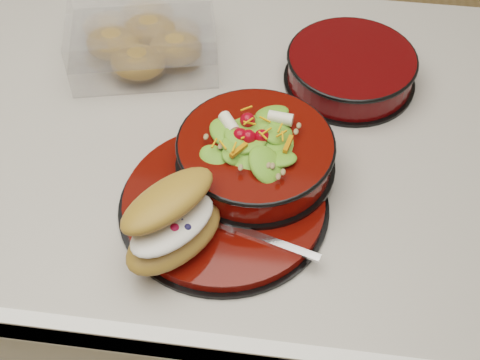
# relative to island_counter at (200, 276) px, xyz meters

# --- Properties ---
(island_counter) EXTENTS (1.24, 0.74, 0.90)m
(island_counter) POSITION_rel_island_counter_xyz_m (0.00, 0.00, 0.00)
(island_counter) COLOR white
(island_counter) RESTS_ON ground
(dinner_plate) EXTENTS (0.29, 0.29, 0.02)m
(dinner_plate) POSITION_rel_island_counter_xyz_m (0.08, -0.16, 0.46)
(dinner_plate) COLOR black
(dinner_plate) RESTS_ON island_counter
(salad_bowl) EXTENTS (0.23, 0.23, 0.10)m
(salad_bowl) POSITION_rel_island_counter_xyz_m (0.12, -0.09, 0.50)
(salad_bowl) COLOR black
(salad_bowl) RESTS_ON dinner_plate
(croissant) EXTENTS (0.15, 0.18, 0.09)m
(croissant) POSITION_rel_island_counter_xyz_m (0.03, -0.23, 0.51)
(croissant) COLOR #AB7234
(croissant) RESTS_ON dinner_plate
(fork) EXTENTS (0.15, 0.06, 0.00)m
(fork) POSITION_rel_island_counter_xyz_m (0.14, -0.21, 0.47)
(fork) COLOR silver
(fork) RESTS_ON dinner_plate
(pastry_box) EXTENTS (0.27, 0.22, 0.09)m
(pastry_box) POSITION_rel_island_counter_xyz_m (-0.10, 0.14, 0.49)
(pastry_box) COLOR white
(pastry_box) RESTS_ON island_counter
(extra_bowl) EXTENTS (0.22, 0.22, 0.05)m
(extra_bowl) POSITION_rel_island_counter_xyz_m (0.25, 0.13, 0.48)
(extra_bowl) COLOR black
(extra_bowl) RESTS_ON island_counter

